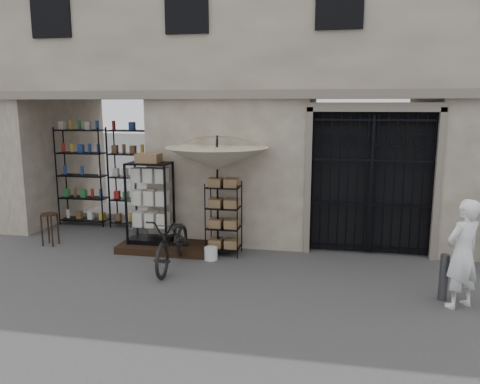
% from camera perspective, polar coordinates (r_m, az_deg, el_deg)
% --- Properties ---
extents(ground, '(80.00, 80.00, 0.00)m').
position_cam_1_polar(ground, '(8.14, 3.74, -11.38)').
color(ground, '#242427').
rests_on(ground, ground).
extents(main_building, '(14.00, 4.00, 9.00)m').
position_cam_1_polar(main_building, '(11.63, 6.62, 17.71)').
color(main_building, '#B2A68E').
rests_on(main_building, ground).
extents(shop_recess, '(3.00, 1.70, 3.00)m').
position_cam_1_polar(shop_recess, '(11.74, -16.70, 2.58)').
color(shop_recess, black).
rests_on(shop_recess, ground).
extents(shop_shelving, '(2.70, 0.50, 2.50)m').
position_cam_1_polar(shop_shelving, '(12.23, -15.77, 1.75)').
color(shop_shelving, black).
rests_on(shop_shelving, ground).
extents(iron_gate, '(2.50, 0.21, 3.00)m').
position_cam_1_polar(iron_gate, '(9.93, 15.59, 1.25)').
color(iron_gate, black).
rests_on(iron_gate, ground).
extents(step_platform, '(2.00, 0.90, 0.15)m').
position_cam_1_polar(step_platform, '(10.08, -8.86, -6.67)').
color(step_platform, black).
rests_on(step_platform, ground).
extents(display_cabinet, '(0.99, 0.81, 1.86)m').
position_cam_1_polar(display_cabinet, '(10.05, -10.87, -1.80)').
color(display_cabinet, black).
rests_on(display_cabinet, step_platform).
extents(wire_rack, '(0.78, 0.66, 1.50)m').
position_cam_1_polar(wire_rack, '(9.58, -2.00, -3.36)').
color(wire_rack, black).
rests_on(wire_rack, ground).
extents(market_umbrella, '(2.24, 2.26, 2.94)m').
position_cam_1_polar(market_umbrella, '(9.35, -2.80, 4.86)').
color(market_umbrella, black).
rests_on(market_umbrella, ground).
extents(white_bucket, '(0.32, 0.32, 0.26)m').
position_cam_1_polar(white_bucket, '(9.41, -3.57, -7.48)').
color(white_bucket, silver).
rests_on(white_bucket, ground).
extents(bicycle, '(0.71, 1.03, 1.92)m').
position_cam_1_polar(bicycle, '(9.13, -8.06, -9.00)').
color(bicycle, black).
rests_on(bicycle, ground).
extents(wooden_stool, '(0.42, 0.42, 0.72)m').
position_cam_1_polar(wooden_stool, '(11.10, -22.16, -4.12)').
color(wooden_stool, black).
rests_on(wooden_stool, ground).
extents(steel_bollard, '(0.17, 0.17, 0.75)m').
position_cam_1_polar(steel_bollard, '(8.12, 23.58, -9.52)').
color(steel_bollard, '#4C4D50').
rests_on(steel_bollard, ground).
extents(shopkeeper, '(1.47, 1.73, 0.40)m').
position_cam_1_polar(shopkeeper, '(8.10, 24.99, -12.54)').
color(shopkeeper, white).
rests_on(shopkeeper, ground).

